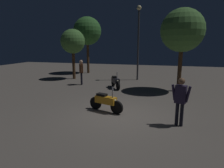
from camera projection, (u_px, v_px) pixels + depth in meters
name	position (u px, v px, depth m)	size (l,w,h in m)	color
ground_plane	(117.00, 116.00, 7.81)	(40.00, 40.00, 0.00)	#605951
motorcycle_orange_foreground	(106.00, 102.00, 8.21)	(1.61, 0.62, 1.11)	black
motorcycle_black_parked_left	(115.00, 82.00, 12.64)	(0.94, 1.47, 1.11)	black
person_rider_beside	(81.00, 70.00, 13.62)	(0.34, 0.66, 1.75)	black
person_bystander_far	(180.00, 98.00, 6.64)	(0.66, 0.34, 1.71)	black
streetlamp_near	(138.00, 35.00, 15.04)	(0.36, 0.36, 5.71)	#38383D
tree_left_bg	(73.00, 42.00, 15.63)	(1.95, 1.95, 4.04)	#4C331E
tree_center_bg	(87.00, 31.00, 18.72)	(2.68, 2.68, 5.43)	#4C331E
tree_right_bg	(182.00, 31.00, 11.28)	(2.52, 2.52, 4.88)	#4C331E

